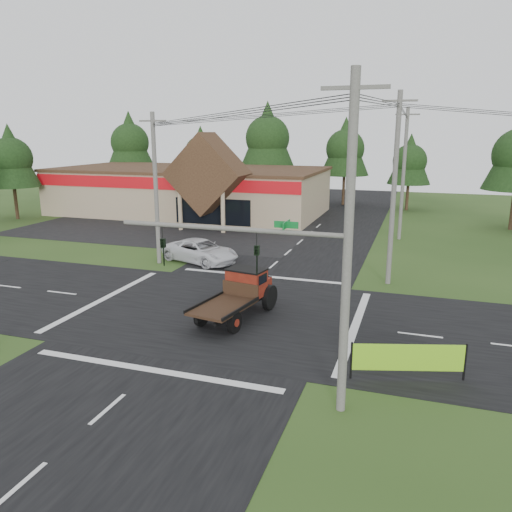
% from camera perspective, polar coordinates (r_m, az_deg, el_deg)
% --- Properties ---
extents(ground, '(120.00, 120.00, 0.00)m').
position_cam_1_polar(ground, '(26.36, -4.14, -6.38)').
color(ground, '#274217').
rests_on(ground, ground).
extents(road_ns, '(12.00, 120.00, 0.02)m').
position_cam_1_polar(road_ns, '(26.35, -4.14, -6.36)').
color(road_ns, black).
rests_on(road_ns, ground).
extents(road_ew, '(120.00, 12.00, 0.02)m').
position_cam_1_polar(road_ew, '(26.35, -4.14, -6.36)').
color(road_ew, black).
rests_on(road_ew, ground).
extents(parking_apron, '(28.00, 14.00, 0.02)m').
position_cam_1_polar(parking_apron, '(48.84, -10.89, 2.91)').
color(parking_apron, black).
rests_on(parking_apron, ground).
extents(cvs_building, '(30.40, 18.20, 9.19)m').
position_cam_1_polar(cvs_building, '(58.49, -7.44, 7.57)').
color(cvs_building, tan).
rests_on(cvs_building, ground).
extents(traffic_signal_mast, '(8.12, 0.24, 7.00)m').
position_cam_1_polar(traffic_signal_mast, '(16.44, 4.45, -2.75)').
color(traffic_signal_mast, '#595651').
rests_on(traffic_signal_mast, ground).
extents(utility_pole_nr, '(2.00, 0.30, 11.00)m').
position_cam_1_polar(utility_pole_nr, '(15.84, 10.45, 0.95)').
color(utility_pole_nr, '#595651').
rests_on(utility_pole_nr, ground).
extents(utility_pole_nw, '(2.00, 0.30, 10.50)m').
position_cam_1_polar(utility_pole_nw, '(35.65, -11.38, 7.63)').
color(utility_pole_nw, '#595651').
rests_on(utility_pole_nw, ground).
extents(utility_pole_ne, '(2.00, 0.30, 11.50)m').
position_cam_1_polar(utility_pole_ne, '(31.02, 15.49, 7.43)').
color(utility_pole_ne, '#595651').
rests_on(utility_pole_ne, ground).
extents(utility_pole_n, '(2.00, 0.30, 11.20)m').
position_cam_1_polar(utility_pole_n, '(44.96, 16.51, 9.03)').
color(utility_pole_n, '#595651').
rests_on(utility_pole_n, ground).
extents(tree_row_a, '(6.72, 6.72, 12.12)m').
position_cam_1_polar(tree_row_a, '(74.23, -14.23, 12.68)').
color(tree_row_a, '#332316').
rests_on(tree_row_a, ground).
extents(tree_row_b, '(5.60, 5.60, 10.10)m').
position_cam_1_polar(tree_row_b, '(71.27, -6.32, 11.89)').
color(tree_row_b, '#332316').
rests_on(tree_row_b, ground).
extents(tree_row_c, '(7.28, 7.28, 13.13)m').
position_cam_1_polar(tree_row_c, '(66.74, 1.32, 13.57)').
color(tree_row_c, '#332316').
rests_on(tree_row_c, ground).
extents(tree_row_d, '(6.16, 6.16, 11.11)m').
position_cam_1_polar(tree_row_d, '(65.53, 10.17, 12.18)').
color(tree_row_d, '#332316').
rests_on(tree_row_d, ground).
extents(tree_row_e, '(5.04, 5.04, 9.09)m').
position_cam_1_polar(tree_row_e, '(62.90, 17.18, 10.50)').
color(tree_row_e, '#332316').
rests_on(tree_row_e, ground).
extents(tree_side_w, '(5.60, 5.60, 10.10)m').
position_cam_1_polar(tree_side_w, '(59.70, -26.25, 10.19)').
color(tree_side_w, '#332316').
rests_on(tree_side_w, ground).
extents(antique_flatbed_truck, '(3.14, 5.97, 2.37)m').
position_cam_1_polar(antique_flatbed_truck, '(25.03, -2.37, -4.59)').
color(antique_flatbed_truck, '#5A120C').
rests_on(antique_flatbed_truck, ground).
extents(roadside_banner, '(4.22, 1.35, 1.49)m').
position_cam_1_polar(roadside_banner, '(20.05, 16.97, -11.46)').
color(roadside_banner, '#78C019').
rests_on(roadside_banner, ground).
extents(white_pickup, '(6.44, 4.51, 1.63)m').
position_cam_1_polar(white_pickup, '(36.23, -6.35, 0.57)').
color(white_pickup, silver).
rests_on(white_pickup, ground).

